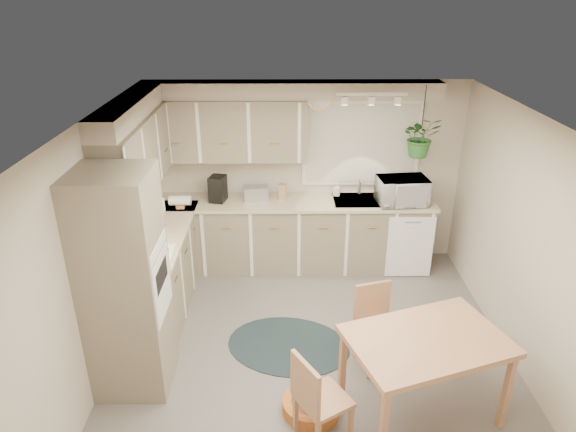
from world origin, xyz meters
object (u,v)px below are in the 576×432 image
Objects in this scene: braided_rug at (288,345)px; pet_bed at (311,405)px; microwave at (402,188)px; dining_table at (422,376)px; chair_back at (379,329)px; chair_left at (324,397)px.

braided_rug is 0.92m from pet_bed.
microwave reaches higher than braided_rug.
dining_table is 0.69m from chair_back.
chair_back is at bearing 115.25° from chair_left.
chair_back is 1.63× the size of pet_bed.
microwave is (1.15, 2.77, 0.72)m from chair_left.
dining_table is at bearing -1.40° from pet_bed.
pet_bed is (-0.08, 0.28, -0.36)m from chair_left.
pet_bed is (-0.94, 0.02, -0.34)m from dining_table.
chair_back is (-0.26, 0.63, 0.02)m from dining_table.
microwave is (0.29, 2.51, 0.74)m from dining_table.
dining_table is 2.63m from microwave.
dining_table is 2.49× the size of pet_bed.
dining_table reaches higher than pet_bed.
chair_left is 1.41× the size of microwave.
microwave is at bearing -123.13° from chair_back.
chair_left is 1.07m from chair_back.
microwave is at bearing 63.65° from pet_bed.
dining_table is 0.90m from chair_left.
braided_rug is 2.52× the size of pet_bed.
chair_left is 1.66× the size of pet_bed.
dining_table is 0.99× the size of braided_rug.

